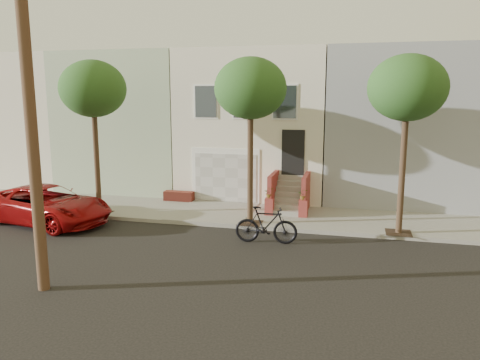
# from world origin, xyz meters

# --- Properties ---
(ground) EXTENTS (90.00, 90.00, 0.00)m
(ground) POSITION_xyz_m (0.00, 0.00, 0.00)
(ground) COLOR black
(ground) RESTS_ON ground
(sidewalk) EXTENTS (40.00, 3.70, 0.15)m
(sidewalk) POSITION_xyz_m (0.00, 5.35, 0.07)
(sidewalk) COLOR gray
(sidewalk) RESTS_ON ground
(house_row) EXTENTS (33.10, 11.70, 7.00)m
(house_row) POSITION_xyz_m (0.00, 11.19, 3.64)
(house_row) COLOR beige
(house_row) RESTS_ON sidewalk
(tree_left) EXTENTS (2.70, 2.57, 6.30)m
(tree_left) POSITION_xyz_m (-5.50, 3.90, 5.26)
(tree_left) COLOR #2D2116
(tree_left) RESTS_ON sidewalk
(tree_mid) EXTENTS (2.70, 2.57, 6.30)m
(tree_mid) POSITION_xyz_m (1.00, 3.90, 5.26)
(tree_mid) COLOR #2D2116
(tree_mid) RESTS_ON sidewalk
(tree_right) EXTENTS (2.70, 2.57, 6.30)m
(tree_right) POSITION_xyz_m (6.50, 3.90, 5.26)
(tree_right) COLOR #2D2116
(tree_right) RESTS_ON sidewalk
(pickup_truck) EXTENTS (5.83, 3.55, 1.51)m
(pickup_truck) POSITION_xyz_m (-6.97, 2.45, 0.76)
(pickup_truck) COLOR maroon
(pickup_truck) RESTS_ON ground
(motorcycle) EXTENTS (2.19, 0.75, 1.29)m
(motorcycle) POSITION_xyz_m (1.99, 2.05, 0.65)
(motorcycle) COLOR black
(motorcycle) RESTS_ON ground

